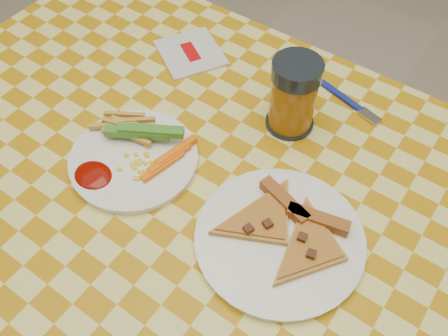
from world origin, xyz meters
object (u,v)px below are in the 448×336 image
(table, at_px, (208,225))
(plate_left, at_px, (134,160))
(plate_right, at_px, (279,240))
(drink_glass, at_px, (293,96))

(table, xyz_separation_m, plate_left, (-0.15, -0.01, 0.08))
(plate_right, height_order, drink_glass, drink_glass)
(plate_right, distance_m, drink_glass, 0.25)
(table, bearing_deg, plate_right, 2.05)
(table, height_order, plate_left, plate_left)
(table, distance_m, drink_glass, 0.27)
(plate_left, bearing_deg, drink_glass, 53.44)
(plate_right, relative_size, drink_glass, 1.79)
(plate_left, distance_m, drink_glass, 0.29)
(plate_left, distance_m, plate_right, 0.28)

